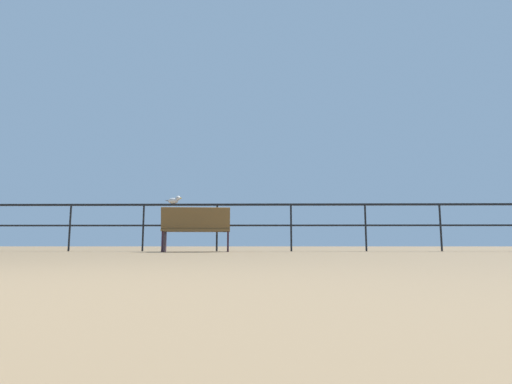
% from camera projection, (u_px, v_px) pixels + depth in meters
% --- Properties ---
extents(pier_railing, '(24.45, 0.05, 1.12)m').
position_uv_depth(pier_railing, '(217.00, 216.00, 9.41)').
color(pier_railing, black).
rests_on(pier_railing, ground_plane).
extents(bench_near_left, '(1.49, 0.79, 0.94)m').
position_uv_depth(bench_near_left, '(196.00, 228.00, 8.54)').
color(bench_near_left, brown).
rests_on(bench_near_left, ground_plane).
extents(seagull_on_rail, '(0.40, 0.17, 0.19)m').
position_uv_depth(seagull_on_rail, '(174.00, 200.00, 9.47)').
color(seagull_on_rail, silver).
rests_on(seagull_on_rail, pier_railing).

